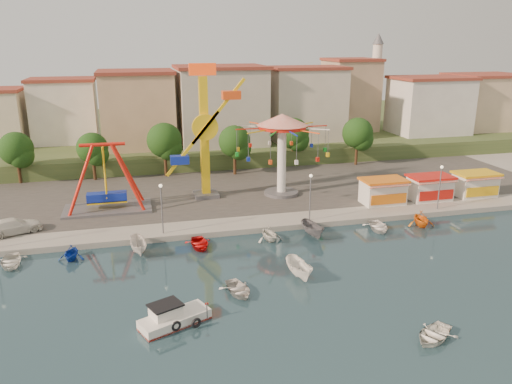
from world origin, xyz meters
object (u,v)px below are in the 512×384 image
object	(u,v)px
pirate_ship_ride	(105,179)
wave_swinger	(282,136)
skiff	(299,269)
van	(13,226)
rowboat_a	(238,289)
kamikaze_tower	(207,135)
cabin_motorboat	(173,318)

from	to	relation	value
pirate_ship_ride	wave_swinger	world-z (taller)	wave_swinger
skiff	van	bearing A→B (deg)	143.53
rowboat_a	skiff	distance (m)	5.92
kamikaze_tower	van	size ratio (longest dim) A/B	2.99
pirate_ship_ride	rowboat_a	world-z (taller)	pirate_ship_ride
kamikaze_tower	wave_swinger	size ratio (longest dim) A/B	1.42
cabin_motorboat	rowboat_a	bearing A→B (deg)	7.49
van	wave_swinger	bearing A→B (deg)	-101.87
pirate_ship_ride	kamikaze_tower	xyz separation A→B (m)	(12.34, 2.23, 4.09)
rowboat_a	skiff	bearing A→B (deg)	3.36
kamikaze_tower	van	distance (m)	23.90
rowboat_a	van	bearing A→B (deg)	128.24
cabin_motorboat	van	distance (m)	24.99
pirate_ship_ride	wave_swinger	xyz separation A→B (m)	(21.55, 1.00, 3.80)
cabin_motorboat	wave_swinger	bearing A→B (deg)	35.06
cabin_motorboat	rowboat_a	world-z (taller)	cabin_motorboat
wave_swinger	cabin_motorboat	world-z (taller)	wave_swinger
pirate_ship_ride	cabin_motorboat	distance (m)	26.62
kamikaze_tower	cabin_motorboat	bearing A→B (deg)	-104.07
pirate_ship_ride	cabin_motorboat	world-z (taller)	pirate_ship_ride
pirate_ship_ride	skiff	world-z (taller)	pirate_ship_ride
rowboat_a	pirate_ship_ride	bearing A→B (deg)	104.40
kamikaze_tower	wave_swinger	xyz separation A→B (m)	(9.21, -1.23, -0.29)
cabin_motorboat	skiff	distance (m)	12.26
kamikaze_tower	pirate_ship_ride	bearing A→B (deg)	-169.78
wave_swinger	rowboat_a	world-z (taller)	wave_swinger
van	kamikaze_tower	bearing A→B (deg)	-94.08
wave_swinger	skiff	distance (m)	23.67
cabin_motorboat	skiff	size ratio (longest dim) A/B	1.33
cabin_motorboat	rowboat_a	xyz separation A→B (m)	(5.54, 3.36, -0.11)
skiff	van	distance (m)	30.03
pirate_ship_ride	kamikaze_tower	distance (m)	13.19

